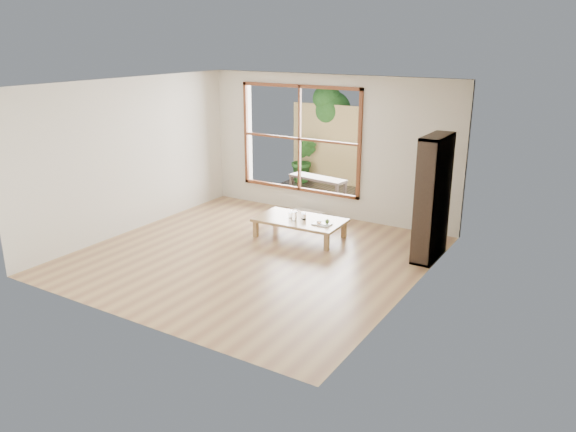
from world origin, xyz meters
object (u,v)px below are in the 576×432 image
(low_table, at_px, (300,221))
(food_tray, at_px, (323,223))
(bookshelf, at_px, (433,198))
(garden_bench, at_px, (318,180))

(low_table, distance_m, food_tray, 0.48)
(low_table, xyz_separation_m, bookshelf, (2.14, 0.25, 0.66))
(low_table, distance_m, garden_bench, 2.55)
(food_tray, bearing_deg, bookshelf, 11.43)
(low_table, height_order, food_tray, food_tray)
(low_table, bearing_deg, bookshelf, 4.25)
(low_table, relative_size, bookshelf, 0.80)
(bookshelf, bearing_deg, food_tray, -169.44)
(garden_bench, bearing_deg, low_table, -60.28)
(low_table, relative_size, garden_bench, 1.15)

